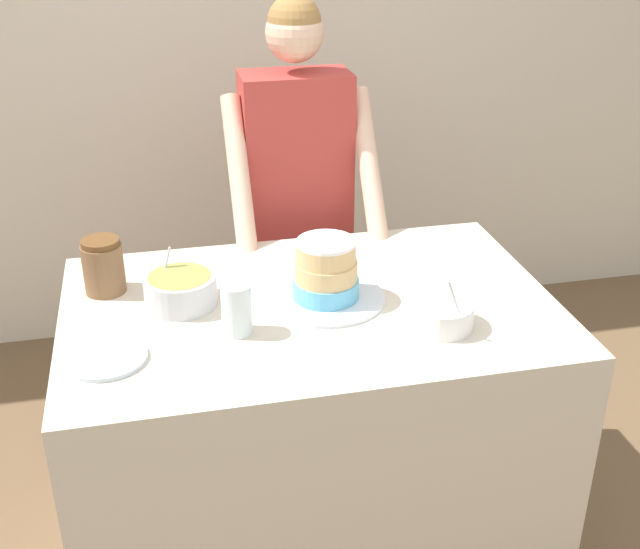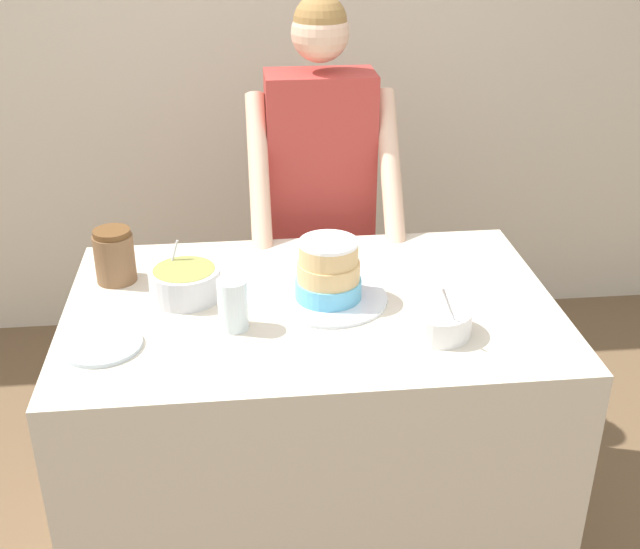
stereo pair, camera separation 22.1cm
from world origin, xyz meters
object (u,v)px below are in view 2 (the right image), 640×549
object	(u,v)px
frosting_bowl_olive	(185,282)
frosting_bowl_white	(438,320)
cake	(328,276)
stoneware_jar	(114,256)
ceramic_plate	(101,345)
drinking_glass	(233,304)
person_baker	(320,181)

from	to	relation	value
frosting_bowl_olive	frosting_bowl_white	bearing A→B (deg)	-22.36
cake	stoneware_jar	xyz separation A→B (m)	(-0.62, 0.19, 0.00)
ceramic_plate	drinking_glass	bearing A→B (deg)	10.44
drinking_glass	stoneware_jar	bearing A→B (deg)	137.30
cake	frosting_bowl_white	world-z (taller)	cake
drinking_glass	stoneware_jar	xyz separation A→B (m)	(-0.35, 0.32, 0.01)
person_baker	drinking_glass	distance (m)	0.89
frosting_bowl_white	ceramic_plate	distance (m)	0.89
cake	frosting_bowl_olive	size ratio (longest dim) A/B	1.66
frosting_bowl_olive	drinking_glass	distance (m)	0.24
person_baker	cake	size ratio (longest dim) A/B	4.77
cake	frosting_bowl_olive	world-z (taller)	cake
person_baker	drinking_glass	xyz separation A→B (m)	(-0.32, -0.83, -0.04)
frosting_bowl_olive	frosting_bowl_white	world-z (taller)	frosting_bowl_white
stoneware_jar	frosting_bowl_olive	bearing A→B (deg)	-31.44
person_baker	cake	bearing A→B (deg)	-94.26
cake	ceramic_plate	bearing A→B (deg)	-162.45
person_baker	drinking_glass	bearing A→B (deg)	-111.41
frosting_bowl_olive	drinking_glass	bearing A→B (deg)	-54.54
drinking_glass	ceramic_plate	world-z (taller)	drinking_glass
frosting_bowl_white	drinking_glass	distance (m)	0.55
frosting_bowl_olive	person_baker	bearing A→B (deg)	54.00
cake	stoneware_jar	size ratio (longest dim) A/B	2.06
person_baker	ceramic_plate	size ratio (longest dim) A/B	7.72
frosting_bowl_olive	frosting_bowl_white	distance (m)	0.73
drinking_glass	cake	bearing A→B (deg)	25.78
drinking_glass	ceramic_plate	distance (m)	0.36
frosting_bowl_white	ceramic_plate	size ratio (longest dim) A/B	0.84
frosting_bowl_olive	cake	bearing A→B (deg)	-8.41
stoneware_jar	frosting_bowl_white	bearing A→B (deg)	-24.65
frosting_bowl_olive	ceramic_plate	bearing A→B (deg)	-129.05
cake	drinking_glass	world-z (taller)	cake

